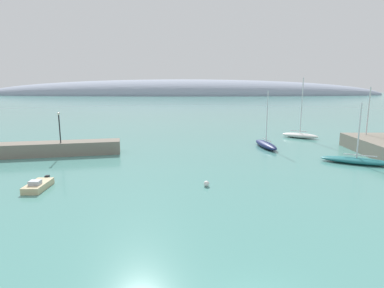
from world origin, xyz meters
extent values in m
cube|color=gray|center=(-23.26, 31.64, 0.92)|extent=(19.77, 7.03, 1.85)
ellipsoid|color=#8E99AD|center=(-11.55, 246.48, 0.00)|extent=(317.88, 53.77, 24.16)
ellipsoid|color=white|center=(16.59, 45.98, 0.45)|extent=(6.53, 5.15, 0.91)
cylinder|color=silver|center=(16.59, 45.98, 5.87)|extent=(0.16, 0.16, 9.94)
cube|color=silver|center=(16.34, 46.13, 1.26)|extent=(2.51, 1.63, 0.10)
ellipsoid|color=#1E6B70|center=(17.44, 26.99, 0.38)|extent=(8.56, 5.73, 0.76)
cylinder|color=silver|center=(17.44, 26.99, 4.15)|extent=(0.18, 0.18, 6.78)
cube|color=silver|center=(17.78, 26.82, 1.11)|extent=(3.45, 1.75, 0.10)
ellipsoid|color=navy|center=(8.33, 36.98, 0.47)|extent=(2.87, 7.71, 0.94)
cylinder|color=silver|center=(8.33, 36.98, 4.87)|extent=(0.14, 0.14, 7.85)
cube|color=silver|center=(8.39, 36.65, 1.29)|extent=(0.64, 3.36, 0.10)
ellipsoid|color=yellow|center=(23.87, 37.11, 0.42)|extent=(5.62, 7.18, 0.83)
cylinder|color=silver|center=(23.87, 37.11, 5.10)|extent=(0.18, 0.18, 8.52)
cube|color=silver|center=(23.70, 36.85, 1.18)|extent=(1.76, 2.75, 0.10)
cube|color=#C6B284|center=(-17.94, 17.17, 0.30)|extent=(1.66, 3.64, 0.61)
cube|color=black|center=(-17.96, 19.23, 0.46)|extent=(0.36, 0.44, 0.55)
cube|color=#B2B7C1|center=(-17.94, 16.63, 0.81)|extent=(0.98, 0.88, 0.40)
sphere|color=silver|center=(-1.78, 17.92, 0.28)|extent=(0.57, 0.57, 0.57)
cylinder|color=black|center=(-21.27, 31.24, 3.77)|extent=(0.16, 0.16, 3.84)
sphere|color=#EAEACC|center=(-21.27, 31.24, 5.87)|extent=(0.36, 0.36, 0.36)
camera|label=1|loc=(-3.19, -12.46, 10.09)|focal=30.26mm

